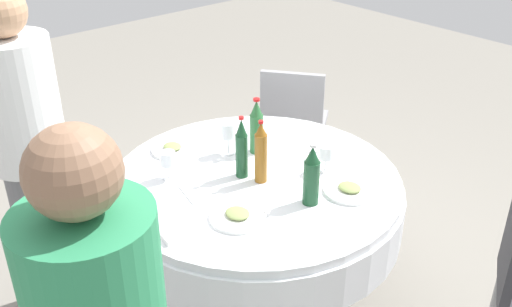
{
  "coord_description": "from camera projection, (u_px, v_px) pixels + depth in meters",
  "views": [
    {
      "loc": [
        1.77,
        -1.55,
        2.14
      ],
      "look_at": [
        0.0,
        0.0,
        0.86
      ],
      "focal_mm": 41.02,
      "sensor_mm": 36.0,
      "label": 1
    }
  ],
  "objects": [
    {
      "name": "ground_plane",
      "position": [
        256.0,
        297.0,
        3.09
      ],
      "size": [
        10.0,
        10.0,
        0.0
      ],
      "primitive_type": "plane",
      "color": "gray"
    },
    {
      "name": "dining_table",
      "position": [
        256.0,
        203.0,
        2.8
      ],
      "size": [
        1.39,
        1.39,
        0.74
      ],
      "color": "white",
      "rests_on": "ground_plane"
    },
    {
      "name": "bottle_dark_green_right",
      "position": [
        311.0,
        176.0,
        2.48
      ],
      "size": [
        0.07,
        0.07,
        0.29
      ],
      "color": "#194728",
      "rests_on": "dining_table"
    },
    {
      "name": "bottle_amber_inner",
      "position": [
        261.0,
        153.0,
        2.63
      ],
      "size": [
        0.06,
        0.06,
        0.31
      ],
      "color": "#8C5619",
      "rests_on": "dining_table"
    },
    {
      "name": "bottle_green_east",
      "position": [
        256.0,
        127.0,
        2.89
      ],
      "size": [
        0.07,
        0.07,
        0.29
      ],
      "color": "#2D6B38",
      "rests_on": "dining_table"
    },
    {
      "name": "bottle_dark_green_front",
      "position": [
        242.0,
        149.0,
        2.68
      ],
      "size": [
        0.06,
        0.06,
        0.3
      ],
      "color": "#194728",
      "rests_on": "dining_table"
    },
    {
      "name": "wine_glass_front",
      "position": [
        168.0,
        159.0,
        2.67
      ],
      "size": [
        0.07,
        0.07,
        0.14
      ],
      "color": "white",
      "rests_on": "dining_table"
    },
    {
      "name": "wine_glass_left",
      "position": [
        326.0,
        153.0,
        2.74
      ],
      "size": [
        0.07,
        0.07,
        0.13
      ],
      "color": "white",
      "rests_on": "dining_table"
    },
    {
      "name": "wine_glass_mid",
      "position": [
        228.0,
        132.0,
        2.88
      ],
      "size": [
        0.07,
        0.07,
        0.17
      ],
      "color": "white",
      "rests_on": "dining_table"
    },
    {
      "name": "plate_far",
      "position": [
        173.0,
        149.0,
        2.95
      ],
      "size": [
        0.21,
        0.21,
        0.04
      ],
      "color": "white",
      "rests_on": "dining_table"
    },
    {
      "name": "plate_south",
      "position": [
        349.0,
        190.0,
        2.61
      ],
      "size": [
        0.23,
        0.23,
        0.04
      ],
      "color": "white",
      "rests_on": "dining_table"
    },
    {
      "name": "plate_north",
      "position": [
        238.0,
        216.0,
        2.43
      ],
      "size": [
        0.24,
        0.24,
        0.04
      ],
      "color": "white",
      "rests_on": "dining_table"
    },
    {
      "name": "fork_inner",
      "position": [
        187.0,
        195.0,
        2.59
      ],
      "size": [
        0.18,
        0.06,
        0.0
      ],
      "primitive_type": "cube",
      "rotation": [
        0.0,
        0.0,
        6.05
      ],
      "color": "silver",
      "rests_on": "dining_table"
    },
    {
      "name": "fork_east",
      "position": [
        323.0,
        151.0,
        2.95
      ],
      "size": [
        0.13,
        0.15,
        0.0
      ],
      "primitive_type": "cube",
      "rotation": [
        0.0,
        0.0,
        4.03
      ],
      "color": "silver",
      "rests_on": "dining_table"
    },
    {
      "name": "fork_front",
      "position": [
        224.0,
        136.0,
        3.1
      ],
      "size": [
        0.09,
        0.17,
        0.0
      ],
      "primitive_type": "cube",
      "rotation": [
        0.0,
        0.0,
        4.29
      ],
      "color": "silver",
      "rests_on": "dining_table"
    },
    {
      "name": "folded_napkin",
      "position": [
        176.0,
        231.0,
        2.34
      ],
      "size": [
        0.15,
        0.15,
        0.02
      ],
      "primitive_type": "cube",
      "rotation": [
        0.0,
        0.0,
        -0.14
      ],
      "color": "white",
      "rests_on": "dining_table"
    },
    {
      "name": "person_inner",
      "position": [
        31.0,
        159.0,
        2.63
      ],
      "size": [
        0.34,
        0.34,
        1.64
      ],
      "rotation": [
        0.0,
        0.0,
        2.47
      ],
      "color": "slate",
      "rests_on": "ground_plane"
    },
    {
      "name": "chair_west",
      "position": [
        294.0,
        118.0,
        3.82
      ],
      "size": [
        0.56,
        0.56,
        0.87
      ],
      "rotation": [
        0.0,
        0.0,
        0.64
      ],
      "color": "#99999E",
      "rests_on": "ground_plane"
    }
  ]
}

